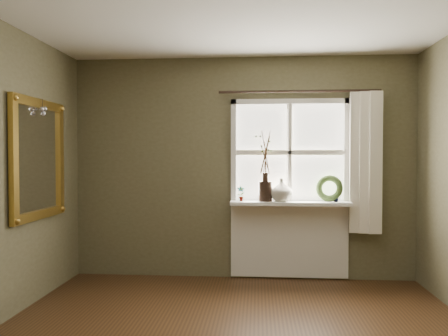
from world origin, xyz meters
The scene contains 13 objects.
wall_back centered at (0.00, 2.30, 1.30)m, with size 4.00×0.10×2.60m, color brown.
wall_front centered at (0.00, -2.30, 1.30)m, with size 4.00×0.10×2.60m, color brown.
window_frame centered at (0.55, 2.23, 1.48)m, with size 1.36×0.06×1.24m.
window_sill centered at (0.55, 2.12, 0.90)m, with size 1.36×0.26×0.04m, color white.
window_apron centered at (0.55, 2.23, 0.46)m, with size 1.36×0.04×0.88m, color white.
dark_jug centered at (0.27, 2.12, 1.03)m, with size 0.16×0.16×0.23m, color black.
cream_vase centered at (0.45, 2.12, 1.05)m, with size 0.25×0.25×0.26m, color beige.
wreath centered at (1.00, 2.16, 1.04)m, with size 0.31×0.31×0.07m, color #354B21.
potted_plant_left centered at (-0.01, 2.12, 1.01)m, with size 0.09×0.06×0.17m, color #354B21.
potted_plant_right centered at (1.08, 2.12, 1.00)m, with size 0.09×0.07×0.16m, color #354B21.
curtain centered at (1.39, 2.13, 1.37)m, with size 0.36×0.12×1.59m, color white.
curtain_rod centered at (0.65, 2.17, 2.18)m, with size 0.03×0.03×1.84m, color black.
gilt_mirror centered at (-1.96, 1.24, 1.41)m, with size 0.10×0.99×1.18m.
Camera 1 is at (0.18, -2.89, 1.43)m, focal length 35.00 mm.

